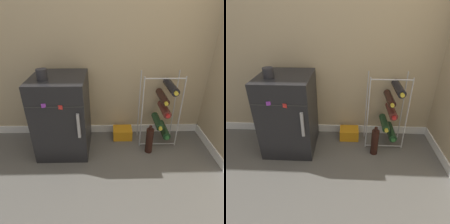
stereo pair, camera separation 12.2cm
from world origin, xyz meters
The scene contains 7 objects.
ground_plane centered at (0.00, 0.00, 0.00)m, with size 14.00×14.00×0.00m, color #56544F.
wall_back centered at (0.00, 0.72, 1.24)m, with size 7.05×0.07×2.50m.
mini_fridge centered at (-0.49, 0.41, 0.39)m, with size 0.49×0.53×0.78m.
wine_rack centered at (0.54, 0.50, 0.39)m, with size 0.39×0.33×0.78m.
soda_box centered at (0.12, 0.57, 0.06)m, with size 0.21×0.16×0.12m.
fridge_top_cup centered at (-0.60, 0.33, 0.83)m, with size 0.09×0.09×0.09m.
loose_bottle_floor centered at (0.37, 0.31, 0.14)m, with size 0.07×0.07×0.31m.
Camera 2 is at (0.08, -1.31, 1.35)m, focal length 32.00 mm.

